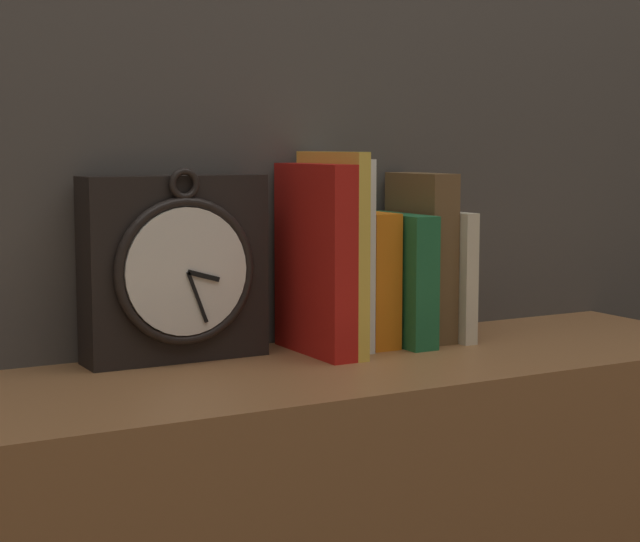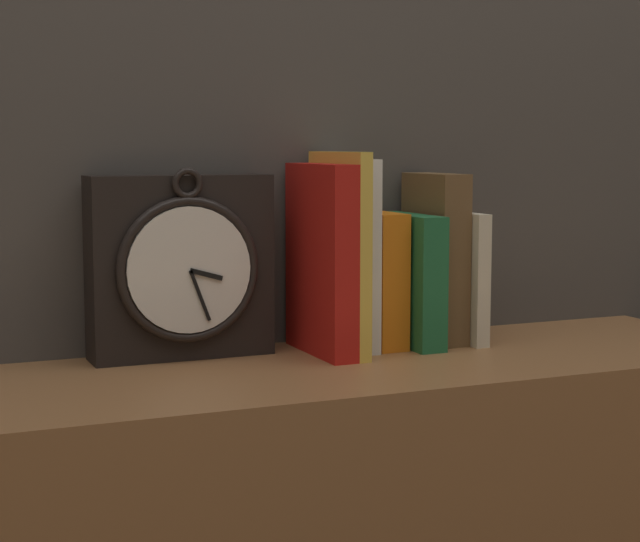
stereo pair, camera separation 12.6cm
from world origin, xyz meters
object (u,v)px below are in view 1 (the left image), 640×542
Objects in this scene: book_slot2_white at (342,254)px; book_slot4_green at (398,279)px; book_slot6_cream at (443,275)px; book_slot0_red at (315,259)px; book_slot3_orange at (366,278)px; book_slot5_brown at (421,257)px; clock at (176,268)px; book_slot1_yellow at (332,253)px.

book_slot2_white is 1.42× the size of book_slot4_green.
book_slot4_green is 0.99× the size of book_slot6_cream.
book_slot0_red reaches higher than book_slot4_green.
book_slot3_orange is at bearing 175.67° from book_slot6_cream.
book_slot5_brown reaches higher than book_slot4_green.
clock reaches higher than book_slot6_cream.
book_slot4_green is at bearing 4.75° from book_slot1_yellow.
clock is 0.38m from book_slot6_cream.
book_slot4_green is (0.11, 0.01, -0.04)m from book_slot1_yellow.
book_slot3_orange is at bearing 18.68° from book_slot1_yellow.
book_slot4_green is (0.13, 0.01, -0.03)m from book_slot0_red.
clock is 0.93× the size of book_slot1_yellow.
book_slot0_red is at bearing 179.69° from book_slot1_yellow.
book_slot4_green is (0.30, -0.03, -0.03)m from clock.
book_slot1_yellow is 1.46× the size of book_slot6_cream.
book_slot2_white reaches higher than book_slot5_brown.
book_slot2_white is (0.05, 0.02, 0.00)m from book_slot0_red.
book_slot0_red is at bearing -173.50° from book_slot5_brown.
book_slot1_yellow is 0.11m from book_slot4_green.
book_slot2_white is at bearing 35.48° from book_slot1_yellow.
book_slot0_red is 1.38× the size of book_slot6_cream.
book_slot1_yellow is at bearing -176.05° from book_slot6_cream.
book_slot1_yellow reaches higher than clock.
clock is 1.36× the size of book_slot6_cream.
book_slot1_yellow is at bearing -144.52° from book_slot2_white.
book_slot1_yellow is 0.03m from book_slot2_white.
clock is 0.22m from book_slot2_white.
book_slot4_green is at bearing -7.40° from book_slot2_white.
clock is 0.20m from book_slot1_yellow.
book_slot3_orange reaches higher than book_slot6_cream.
book_slot4_green is 0.08m from book_slot6_cream.
book_slot4_green is at bearing -165.82° from book_slot5_brown.
book_slot1_yellow is 0.08m from book_slot3_orange.
book_slot6_cream is at bearing -4.33° from book_slot3_orange.
book_slot1_yellow is at bearing -12.62° from clock.
book_slot5_brown is at bearing 0.48° from book_slot2_white.
book_slot1_yellow is 1.45× the size of book_slot3_orange.
book_slot0_red is 0.98× the size of book_slot2_white.
clock is 1.34× the size of book_slot3_orange.
clock is at bearing 173.41° from book_slot4_green.
book_slot3_orange is at bearing 163.22° from book_slot4_green.
book_slot1_yellow reaches higher than book_slot5_brown.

